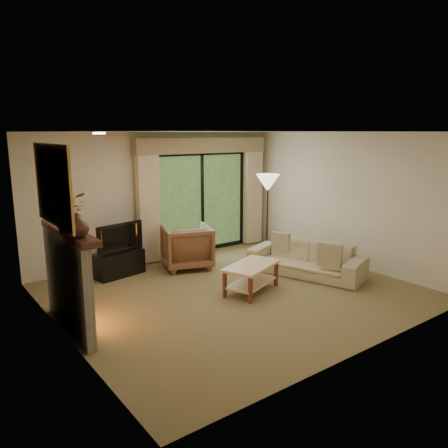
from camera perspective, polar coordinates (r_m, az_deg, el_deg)
floor at (r=7.32m, az=1.42°, el=-8.85°), size 5.50×5.50×0.00m
ceiling at (r=6.84m, az=1.53°, el=11.96°), size 5.50×5.50×0.00m
wall_back at (r=9.04m, az=-8.38°, el=3.55°), size 5.00×0.00×5.00m
wall_front at (r=5.28m, az=18.51°, el=-2.90°), size 5.00×0.00×5.00m
wall_left at (r=5.73m, az=-20.73°, el=-1.93°), size 0.00×5.00×5.00m
wall_right at (r=8.91m, az=15.55°, el=3.12°), size 0.00×5.00×5.00m
fireplace at (r=6.11m, az=-19.75°, el=-7.02°), size 0.24×1.70×1.37m
mirror at (r=5.82m, az=-21.42°, el=4.74°), size 0.07×1.45×1.02m
sliding_door at (r=9.53m, az=-2.91°, el=2.88°), size 2.26×0.10×2.16m
curtain_left at (r=8.75m, az=-9.88°, el=2.57°), size 0.45×0.18×2.35m
curtain_right at (r=10.24m, az=3.73°, el=4.06°), size 0.45×0.18×2.35m
cornice at (r=9.35m, az=-2.68°, el=10.22°), size 3.20×0.24×0.32m
media_console at (r=8.28m, az=-13.62°, el=-5.04°), size 0.97×0.57×0.46m
tv at (r=8.15m, az=-13.79°, el=-1.68°), size 0.94×0.29×0.54m
armchair at (r=8.51m, az=-4.89°, el=-2.96°), size 1.14×1.16×0.83m
sofa at (r=8.21m, az=10.67°, el=-4.49°), size 1.47×2.24×0.61m
pillow_near at (r=7.72m, az=13.66°, el=-3.97°), size 0.24×0.43×0.42m
pillow_far at (r=8.51m, az=7.43°, el=-2.33°), size 0.21×0.38×0.37m
coffee_table at (r=7.27m, az=3.59°, el=-7.05°), size 1.17×0.91×0.47m
floor_lamp at (r=8.96m, az=5.64°, el=0.85°), size 0.58×0.58×1.77m
vase at (r=5.45m, az=-18.62°, el=-0.14°), size 0.33×0.33×0.29m
branches at (r=5.67m, az=-19.52°, el=1.44°), size 0.57×0.53×0.52m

